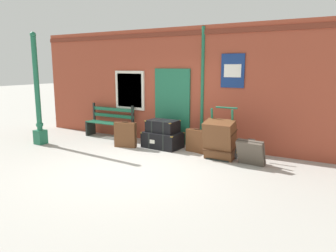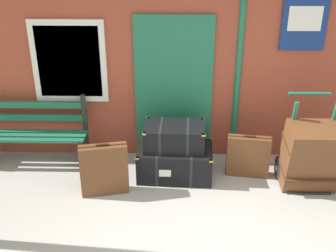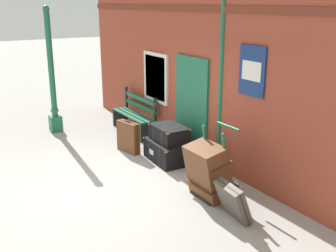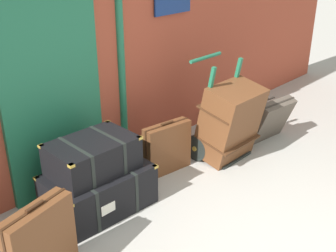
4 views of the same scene
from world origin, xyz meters
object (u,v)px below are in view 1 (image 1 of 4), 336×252
at_px(platform_bench, 110,123).
at_px(large_brown_trunk, 220,140).
at_px(steamer_trunk_middle, 163,126).
at_px(porters_trolley, 222,146).
at_px(steamer_trunk_base, 163,140).
at_px(suitcase_beige, 251,152).
at_px(lamp_post, 38,103).
at_px(suitcase_brown, 125,135).
at_px(suitcase_olive, 197,141).

xyz_separation_m(platform_bench, large_brown_trunk, (3.81, -0.62, 0.03)).
bearing_deg(steamer_trunk_middle, porters_trolley, -5.22).
relative_size(steamer_trunk_base, large_brown_trunk, 1.10).
xyz_separation_m(porters_trolley, large_brown_trunk, (0.00, -0.17, 0.20)).
height_order(steamer_trunk_middle, suitcase_beige, steamer_trunk_middle).
bearing_deg(lamp_post, platform_bench, 56.17).
xyz_separation_m(lamp_post, suitcase_brown, (2.30, 0.90, -0.83)).
bearing_deg(porters_trolley, lamp_post, -165.97).
relative_size(steamer_trunk_middle, suitcase_olive, 1.34).
bearing_deg(lamp_post, suitcase_olive, 18.18).
bearing_deg(suitcase_olive, steamer_trunk_middle, 179.27).
xyz_separation_m(large_brown_trunk, suitcase_brown, (-2.63, -0.16, -0.14)).
relative_size(lamp_post, suitcase_olive, 4.95).
bearing_deg(porters_trolley, steamer_trunk_base, 175.94).
distance_m(lamp_post, porters_trolley, 5.16).
bearing_deg(platform_bench, suitcase_olive, -5.58).
distance_m(lamp_post, suitcase_brown, 2.61).
bearing_deg(suitcase_brown, porters_trolley, 7.20).
height_order(porters_trolley, large_brown_trunk, porters_trolley).
height_order(lamp_post, suitcase_olive, lamp_post).
bearing_deg(suitcase_beige, suitcase_olive, 164.02).
bearing_deg(steamer_trunk_middle, suitcase_beige, -9.99).
bearing_deg(platform_bench, suitcase_beige, -9.07).
relative_size(suitcase_olive, suitcase_brown, 0.87).
distance_m(lamp_post, large_brown_trunk, 5.09).
height_order(platform_bench, steamer_trunk_base, platform_bench).
height_order(steamer_trunk_base, suitcase_olive, suitcase_olive).
relative_size(large_brown_trunk, suitcase_brown, 1.33).
xyz_separation_m(platform_bench, steamer_trunk_middle, (2.06, -0.29, 0.14)).
relative_size(steamer_trunk_base, porters_trolley, 0.87).
distance_m(platform_bench, steamer_trunk_middle, 2.09).
bearing_deg(porters_trolley, steamer_trunk_middle, 174.78).
relative_size(steamer_trunk_middle, porters_trolley, 0.69).
xyz_separation_m(steamer_trunk_base, large_brown_trunk, (1.73, -0.30, 0.26)).
bearing_deg(large_brown_trunk, platform_bench, 170.75).
relative_size(steamer_trunk_middle, suitcase_beige, 1.32).
xyz_separation_m(lamp_post, steamer_trunk_base, (3.20, 1.35, -0.96)).
bearing_deg(porters_trolley, suitcase_olive, 168.70).
bearing_deg(steamer_trunk_base, suitcase_brown, -153.13).
height_order(porters_trolley, suitcase_beige, porters_trolley).
distance_m(platform_bench, suitcase_olive, 3.09).
bearing_deg(platform_bench, steamer_trunk_middle, -7.94).
relative_size(platform_bench, porters_trolley, 1.33).
bearing_deg(steamer_trunk_middle, suitcase_olive, -0.73).
xyz_separation_m(steamer_trunk_middle, large_brown_trunk, (1.75, -0.33, -0.11)).
distance_m(platform_bench, steamer_trunk_base, 2.11).
height_order(steamer_trunk_base, suitcase_brown, suitcase_brown).
relative_size(lamp_post, steamer_trunk_middle, 3.70).
height_order(porters_trolley, suitcase_brown, porters_trolley).
xyz_separation_m(steamer_trunk_base, porters_trolley, (1.73, -0.12, 0.06)).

